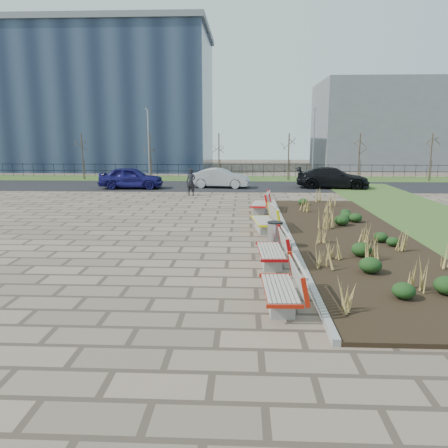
{
  "coord_description": "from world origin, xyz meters",
  "views": [
    {
      "loc": [
        2.16,
        -11.6,
        3.88
      ],
      "look_at": [
        1.5,
        3.0,
        0.9
      ],
      "focal_mm": 35.0,
      "sensor_mm": 36.0,
      "label": 1
    }
  ],
  "objects_px": {
    "litter_bin": "(275,236)",
    "car_silver": "(220,178)",
    "car_blue": "(131,178)",
    "bench_a": "(280,286)",
    "bench_d": "(260,202)",
    "lamp_west": "(149,145)",
    "pedestrian": "(191,182)",
    "car_black": "(332,178)",
    "bench_c": "(264,219)",
    "bench_b": "(271,249)",
    "lamp_east": "(313,145)"
  },
  "relations": [
    {
      "from": "litter_bin",
      "to": "lamp_east",
      "type": "xyz_separation_m",
      "value": [
        4.76,
        22.97,
        2.56
      ]
    },
    {
      "from": "pedestrian",
      "to": "bench_b",
      "type": "bearing_deg",
      "value": -57.26
    },
    {
      "from": "bench_b",
      "to": "lamp_east",
      "type": "height_order",
      "value": "lamp_east"
    },
    {
      "from": "lamp_east",
      "to": "bench_d",
      "type": "bearing_deg",
      "value": -107.98
    },
    {
      "from": "bench_d",
      "to": "lamp_west",
      "type": "relative_size",
      "value": 0.35
    },
    {
      "from": "car_silver",
      "to": "pedestrian",
      "type": "bearing_deg",
      "value": 165.41
    },
    {
      "from": "litter_bin",
      "to": "car_black",
      "type": "relative_size",
      "value": 0.18
    },
    {
      "from": "bench_a",
      "to": "bench_b",
      "type": "xyz_separation_m",
      "value": [
        0.0,
        3.33,
        0.0
      ]
    },
    {
      "from": "bench_a",
      "to": "bench_c",
      "type": "distance_m",
      "value": 8.11
    },
    {
      "from": "litter_bin",
      "to": "lamp_west",
      "type": "distance_m",
      "value": 24.89
    },
    {
      "from": "bench_b",
      "to": "car_black",
      "type": "height_order",
      "value": "car_black"
    },
    {
      "from": "bench_a",
      "to": "litter_bin",
      "type": "xyz_separation_m",
      "value": [
        0.24,
        5.1,
        -0.02
      ]
    },
    {
      "from": "lamp_east",
      "to": "car_black",
      "type": "bearing_deg",
      "value": -81.45
    },
    {
      "from": "bench_a",
      "to": "car_black",
      "type": "distance_m",
      "value": 23.87
    },
    {
      "from": "bench_c",
      "to": "litter_bin",
      "type": "distance_m",
      "value": 3.01
    },
    {
      "from": "bench_d",
      "to": "car_silver",
      "type": "distance_m",
      "value": 10.77
    },
    {
      "from": "bench_a",
      "to": "bench_d",
      "type": "distance_m",
      "value": 12.67
    },
    {
      "from": "pedestrian",
      "to": "car_black",
      "type": "bearing_deg",
      "value": 40.91
    },
    {
      "from": "car_silver",
      "to": "bench_d",
      "type": "bearing_deg",
      "value": -159.45
    },
    {
      "from": "car_black",
      "to": "lamp_east",
      "type": "xyz_separation_m",
      "value": [
        -0.74,
        4.91,
        2.25
      ]
    },
    {
      "from": "bench_c",
      "to": "litter_bin",
      "type": "bearing_deg",
      "value": -92.49
    },
    {
      "from": "litter_bin",
      "to": "bench_a",
      "type": "bearing_deg",
      "value": -92.73
    },
    {
      "from": "litter_bin",
      "to": "car_blue",
      "type": "height_order",
      "value": "car_blue"
    },
    {
      "from": "bench_b",
      "to": "bench_d",
      "type": "relative_size",
      "value": 1.0
    },
    {
      "from": "car_blue",
      "to": "car_silver",
      "type": "bearing_deg",
      "value": -84.45
    },
    {
      "from": "car_blue",
      "to": "bench_a",
      "type": "bearing_deg",
      "value": -159.35
    },
    {
      "from": "bench_b",
      "to": "litter_bin",
      "type": "relative_size",
      "value": 2.18
    },
    {
      "from": "litter_bin",
      "to": "car_silver",
      "type": "bearing_deg",
      "value": 98.97
    },
    {
      "from": "car_blue",
      "to": "car_silver",
      "type": "distance_m",
      "value": 6.58
    },
    {
      "from": "bench_b",
      "to": "lamp_east",
      "type": "bearing_deg",
      "value": 76.06
    },
    {
      "from": "litter_bin",
      "to": "lamp_west",
      "type": "bearing_deg",
      "value": 111.92
    },
    {
      "from": "bench_b",
      "to": "lamp_west",
      "type": "height_order",
      "value": "lamp_west"
    },
    {
      "from": "car_silver",
      "to": "bench_a",
      "type": "bearing_deg",
      "value": -167.01
    },
    {
      "from": "bench_c",
      "to": "car_black",
      "type": "relative_size",
      "value": 0.39
    },
    {
      "from": "bench_c",
      "to": "car_blue",
      "type": "bearing_deg",
      "value": 115.63
    },
    {
      "from": "bench_c",
      "to": "car_silver",
      "type": "distance_m",
      "value": 15.23
    },
    {
      "from": "bench_d",
      "to": "pedestrian",
      "type": "bearing_deg",
      "value": 132.1
    },
    {
      "from": "bench_b",
      "to": "bench_c",
      "type": "distance_m",
      "value": 4.77
    },
    {
      "from": "bench_c",
      "to": "lamp_east",
      "type": "height_order",
      "value": "lamp_east"
    },
    {
      "from": "bench_d",
      "to": "car_blue",
      "type": "bearing_deg",
      "value": 140.54
    },
    {
      "from": "litter_bin",
      "to": "bench_c",
      "type": "bearing_deg",
      "value": 94.63
    },
    {
      "from": "car_black",
      "to": "bench_c",
      "type": "bearing_deg",
      "value": 166.42
    },
    {
      "from": "car_black",
      "to": "lamp_east",
      "type": "distance_m",
      "value": 5.45
    },
    {
      "from": "pedestrian",
      "to": "car_black",
      "type": "xyz_separation_m",
      "value": [
        10.02,
        4.39,
        -0.09
      ]
    },
    {
      "from": "bench_c",
      "to": "bench_b",
      "type": "bearing_deg",
      "value": -97.12
    },
    {
      "from": "pedestrian",
      "to": "car_black",
      "type": "height_order",
      "value": "pedestrian"
    },
    {
      "from": "bench_d",
      "to": "bench_c",
      "type": "bearing_deg",
      "value": -82.93
    },
    {
      "from": "pedestrian",
      "to": "lamp_east",
      "type": "relative_size",
      "value": 0.29
    },
    {
      "from": "bench_a",
      "to": "lamp_west",
      "type": "relative_size",
      "value": 0.35
    },
    {
      "from": "bench_a",
      "to": "car_silver",
      "type": "xyz_separation_m",
      "value": [
        -2.6,
        23.11,
        0.24
      ]
    }
  ]
}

